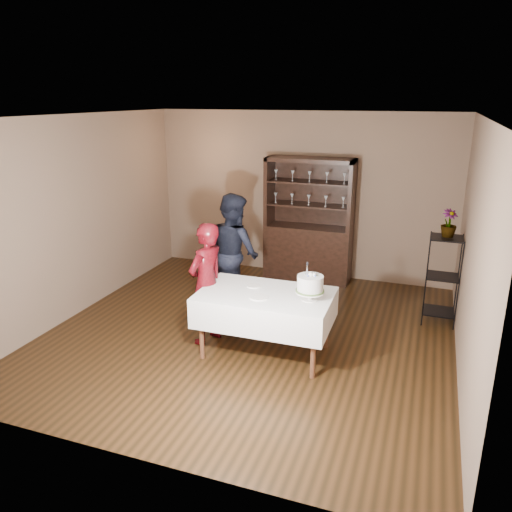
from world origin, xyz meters
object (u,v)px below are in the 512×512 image
at_px(china_hutch, 308,240).
at_px(cake, 310,285).
at_px(man, 234,252).
at_px(potted_plant, 449,223).
at_px(plant_etagere, 443,276).
at_px(woman, 206,284).
at_px(cake_table, 265,308).

height_order(china_hutch, cake, china_hutch).
distance_m(man, cake, 1.78).
distance_m(china_hutch, potted_plant, 2.42).
distance_m(plant_etagere, woman, 3.12).
bearing_deg(cake, plant_etagere, 49.20).
xyz_separation_m(cake_table, man, (-0.84, 1.11, 0.25)).
distance_m(cake_table, cake, 0.64).
distance_m(plant_etagere, potted_plant, 0.72).
height_order(plant_etagere, cake_table, plant_etagere).
xyz_separation_m(cake_table, cake, (0.52, -0.02, 0.36)).
xyz_separation_m(plant_etagere, man, (-2.77, -0.50, 0.19)).
height_order(man, potted_plant, man).
bearing_deg(cake_table, potted_plant, 40.23).
distance_m(woman, potted_plant, 3.18).
bearing_deg(cake_table, man, 127.24).
distance_m(woman, man, 1.06).
xyz_separation_m(china_hutch, cake_table, (0.15, -2.66, -0.08)).
bearing_deg(cake, woman, 176.52).
relative_size(woman, man, 0.91).
bearing_deg(potted_plant, woman, -149.77).
bearing_deg(cake_table, cake, -2.48).
xyz_separation_m(cake_table, woman, (-0.77, 0.06, 0.17)).
xyz_separation_m(plant_etagere, cake_table, (-1.93, -1.60, -0.07)).
bearing_deg(plant_etagere, china_hutch, 153.17).
distance_m(plant_etagere, cake, 2.17).
relative_size(cake_table, cake, 3.45).
bearing_deg(china_hutch, man, -114.01).
bearing_deg(potted_plant, plant_etagere, -86.59).
height_order(woman, man, man).
xyz_separation_m(china_hutch, woman, (-0.62, -2.60, 0.09)).
height_order(china_hutch, cake_table, china_hutch).
xyz_separation_m(china_hutch, potted_plant, (2.08, -1.03, 0.70)).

